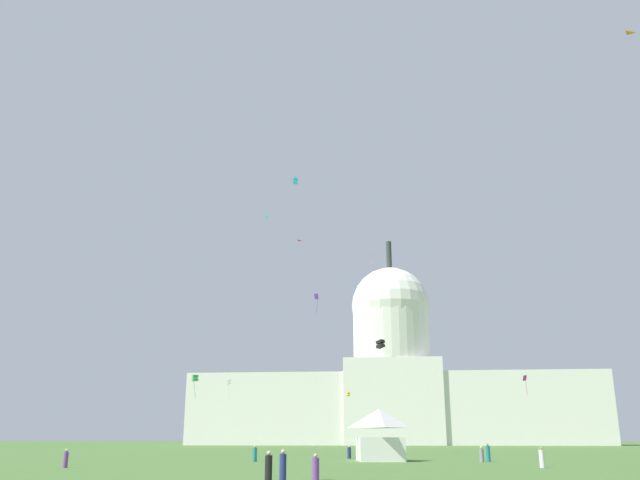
{
  "coord_description": "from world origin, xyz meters",
  "views": [
    {
      "loc": [
        5.04,
        -25.17,
        2.44
      ],
      "look_at": [
        -4.55,
        67.13,
        30.06
      ],
      "focal_mm": 37.23,
      "sensor_mm": 36.0,
      "label": 1
    }
  ],
  "objects_px": {
    "person_navy_near_tree_east": "(283,467)",
    "kite_green_low": "(195,378)",
    "kite_pink_high": "(372,256)",
    "person_purple_front_center": "(66,459)",
    "kite_red_high": "(298,242)",
    "kite_magenta_low": "(525,380)",
    "person_grey_mid_right": "(482,455)",
    "kite_white_low": "(229,382)",
    "person_navy_near_tent": "(349,453)",
    "kite_cyan_high": "(295,181)",
    "person_black_deep_crowd": "(269,471)",
    "person_teal_front_left": "(255,454)",
    "kite_yellow_low": "(348,394)",
    "kite_black_low": "(380,344)",
    "capitol_building": "(393,384)",
    "person_purple_back_left": "(316,468)",
    "person_white_back_right": "(542,458)",
    "person_teal_mid_center": "(488,453)",
    "kite_orange_high": "(627,38)",
    "event_tent": "(379,435)",
    "kite_turquoise_high": "(266,217)",
    "kite_violet_mid": "(316,298)"
  },
  "relations": [
    {
      "from": "person_teal_mid_center",
      "to": "person_black_deep_crowd",
      "type": "relative_size",
      "value": 1.02
    },
    {
      "from": "person_purple_back_left",
      "to": "kite_magenta_low",
      "type": "relative_size",
      "value": 0.35
    },
    {
      "from": "kite_red_high",
      "to": "kite_yellow_low",
      "type": "relative_size",
      "value": 1.22
    },
    {
      "from": "kite_magenta_low",
      "to": "kite_red_high",
      "type": "height_order",
      "value": "kite_red_high"
    },
    {
      "from": "person_navy_near_tree_east",
      "to": "kite_green_low",
      "type": "distance_m",
      "value": 101.89
    },
    {
      "from": "kite_pink_high",
      "to": "event_tent",
      "type": "bearing_deg",
      "value": 108.6
    },
    {
      "from": "person_white_back_right",
      "to": "person_grey_mid_right",
      "type": "bearing_deg",
      "value": -60.9
    },
    {
      "from": "kite_pink_high",
      "to": "capitol_building",
      "type": "bearing_deg",
      "value": -79.17
    },
    {
      "from": "person_white_back_right",
      "to": "person_black_deep_crowd",
      "type": "bearing_deg",
      "value": 67.05
    },
    {
      "from": "person_purple_back_left",
      "to": "kite_yellow_low",
      "type": "relative_size",
      "value": 1.36
    },
    {
      "from": "person_navy_near_tent",
      "to": "kite_magenta_low",
      "type": "height_order",
      "value": "kite_magenta_low"
    },
    {
      "from": "kite_violet_mid",
      "to": "kite_green_low",
      "type": "height_order",
      "value": "kite_violet_mid"
    },
    {
      "from": "person_black_deep_crowd",
      "to": "person_teal_front_left",
      "type": "relative_size",
      "value": 1.09
    },
    {
      "from": "kite_violet_mid",
      "to": "kite_pink_high",
      "type": "relative_size",
      "value": 1.32
    },
    {
      "from": "person_purple_back_left",
      "to": "person_teal_mid_center",
      "type": "bearing_deg",
      "value": 55.02
    },
    {
      "from": "person_grey_mid_right",
      "to": "kite_turquoise_high",
      "type": "height_order",
      "value": "kite_turquoise_high"
    },
    {
      "from": "person_purple_back_left",
      "to": "person_navy_near_tent",
      "type": "bearing_deg",
      "value": 79.94
    },
    {
      "from": "person_white_back_right",
      "to": "kite_orange_high",
      "type": "relative_size",
      "value": 1.28
    },
    {
      "from": "kite_pink_high",
      "to": "kite_cyan_high",
      "type": "distance_m",
      "value": 37.01
    },
    {
      "from": "person_purple_front_center",
      "to": "kite_magenta_low",
      "type": "distance_m",
      "value": 111.92
    },
    {
      "from": "capitol_building",
      "to": "kite_yellow_low",
      "type": "xyz_separation_m",
      "value": [
        -11.63,
        -42.02,
        -5.53
      ]
    },
    {
      "from": "person_grey_mid_right",
      "to": "kite_white_low",
      "type": "distance_m",
      "value": 103.3
    },
    {
      "from": "person_purple_back_left",
      "to": "kite_white_low",
      "type": "bearing_deg",
      "value": 95.23
    },
    {
      "from": "person_white_back_right",
      "to": "person_purple_back_left",
      "type": "bearing_deg",
      "value": 61.12
    },
    {
      "from": "capitol_building",
      "to": "kite_magenta_low",
      "type": "height_order",
      "value": "capitol_building"
    },
    {
      "from": "person_navy_near_tent",
      "to": "kite_green_low",
      "type": "xyz_separation_m",
      "value": [
        -34.49,
        51.97,
        13.27
      ]
    },
    {
      "from": "person_navy_near_tree_east",
      "to": "kite_magenta_low",
      "type": "bearing_deg",
      "value": -15.59
    },
    {
      "from": "event_tent",
      "to": "capitol_building",
      "type": "bearing_deg",
      "value": 81.78
    },
    {
      "from": "person_black_deep_crowd",
      "to": "kite_turquoise_high",
      "type": "bearing_deg",
      "value": -27.82
    },
    {
      "from": "event_tent",
      "to": "person_black_deep_crowd",
      "type": "xyz_separation_m",
      "value": [
        -4.92,
        -38.94,
        -1.87
      ]
    },
    {
      "from": "person_grey_mid_right",
      "to": "person_purple_front_center",
      "type": "height_order",
      "value": "person_grey_mid_right"
    },
    {
      "from": "person_teal_mid_center",
      "to": "kite_turquoise_high",
      "type": "height_order",
      "value": "kite_turquoise_high"
    },
    {
      "from": "kite_white_low",
      "to": "kite_red_high",
      "type": "distance_m",
      "value": 38.35
    },
    {
      "from": "event_tent",
      "to": "person_teal_front_left",
      "type": "height_order",
      "value": "event_tent"
    },
    {
      "from": "person_navy_near_tent",
      "to": "person_black_deep_crowd",
      "type": "relative_size",
      "value": 0.83
    },
    {
      "from": "kite_turquoise_high",
      "to": "person_black_deep_crowd",
      "type": "bearing_deg",
      "value": 25.55
    },
    {
      "from": "person_grey_mid_right",
      "to": "kite_black_low",
      "type": "xyz_separation_m",
      "value": [
        -10.29,
        29.44,
        15.27
      ]
    },
    {
      "from": "person_grey_mid_right",
      "to": "person_purple_front_center",
      "type": "distance_m",
      "value": 39.53
    },
    {
      "from": "person_teal_front_left",
      "to": "kite_white_low",
      "type": "xyz_separation_m",
      "value": [
        -25.11,
        91.42,
        14.54
      ]
    },
    {
      "from": "person_teal_mid_center",
      "to": "person_purple_back_left",
      "type": "bearing_deg",
      "value": 122.42
    },
    {
      "from": "person_navy_near_tent",
      "to": "person_purple_front_center",
      "type": "bearing_deg",
      "value": -170.99
    },
    {
      "from": "person_teal_front_left",
      "to": "kite_red_high",
      "type": "bearing_deg",
      "value": 95.24
    },
    {
      "from": "person_grey_mid_right",
      "to": "person_teal_front_left",
      "type": "height_order",
      "value": "person_teal_front_left"
    },
    {
      "from": "person_grey_mid_right",
      "to": "kite_pink_high",
      "type": "bearing_deg",
      "value": 165.51
    },
    {
      "from": "kite_pink_high",
      "to": "person_purple_front_center",
      "type": "bearing_deg",
      "value": 96.0
    },
    {
      "from": "kite_black_low",
      "to": "kite_white_low",
      "type": "xyz_separation_m",
      "value": [
        -37.9,
        60.76,
        -0.69
      ]
    },
    {
      "from": "kite_orange_high",
      "to": "kite_magenta_low",
      "type": "distance_m",
      "value": 86.13
    },
    {
      "from": "kite_red_high",
      "to": "kite_magenta_low",
      "type": "bearing_deg",
      "value": 120.89
    },
    {
      "from": "person_white_back_right",
      "to": "kite_turquoise_high",
      "type": "xyz_separation_m",
      "value": [
        -39.52,
        83.1,
        50.22
      ]
    },
    {
      "from": "person_navy_near_tree_east",
      "to": "kite_orange_high",
      "type": "xyz_separation_m",
      "value": [
        35.15,
        32.77,
        46.82
      ]
    }
  ]
}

